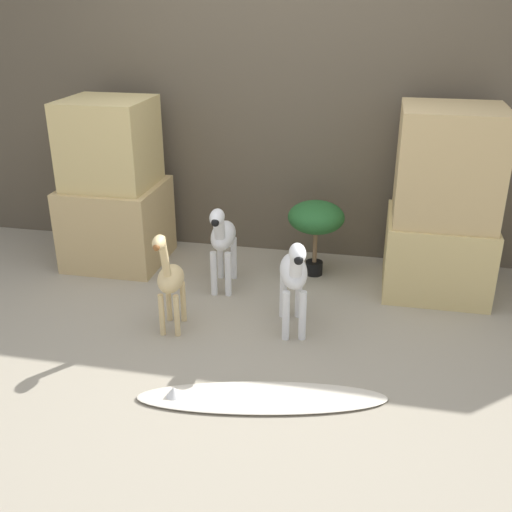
{
  "coord_description": "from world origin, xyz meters",
  "views": [
    {
      "loc": [
        0.69,
        -2.68,
        1.82
      ],
      "look_at": [
        0.01,
        0.62,
        0.34
      ],
      "focal_mm": 42.0,
      "sensor_mm": 36.0,
      "label": 1
    }
  ],
  "objects_px": {
    "surfboard": "(259,397)",
    "potted_palm_front": "(316,219)",
    "zebra_right": "(294,274)",
    "giraffe_figurine": "(170,278)",
    "zebra_left": "(222,238)"
  },
  "relations": [
    {
      "from": "surfboard",
      "to": "potted_palm_front",
      "type": "bearing_deg",
      "value": 86.27
    },
    {
      "from": "zebra_right",
      "to": "giraffe_figurine",
      "type": "bearing_deg",
      "value": -168.89
    },
    {
      "from": "zebra_left",
      "to": "surfboard",
      "type": "height_order",
      "value": "zebra_left"
    },
    {
      "from": "zebra_left",
      "to": "potted_palm_front",
      "type": "bearing_deg",
      "value": 31.37
    },
    {
      "from": "potted_palm_front",
      "to": "surfboard",
      "type": "relative_size",
      "value": 0.42
    },
    {
      "from": "zebra_left",
      "to": "surfboard",
      "type": "xyz_separation_m",
      "value": [
        0.47,
        -1.14,
        -0.35
      ]
    },
    {
      "from": "zebra_left",
      "to": "giraffe_figurine",
      "type": "bearing_deg",
      "value": -105.05
    },
    {
      "from": "potted_palm_front",
      "to": "surfboard",
      "type": "height_order",
      "value": "potted_palm_front"
    },
    {
      "from": "zebra_left",
      "to": "zebra_right",
      "type": "bearing_deg",
      "value": -40.04
    },
    {
      "from": "zebra_left",
      "to": "giraffe_figurine",
      "type": "distance_m",
      "value": 0.61
    },
    {
      "from": "giraffe_figurine",
      "to": "surfboard",
      "type": "xyz_separation_m",
      "value": [
        0.63,
        -0.55,
        -0.32
      ]
    },
    {
      "from": "zebra_right",
      "to": "potted_palm_front",
      "type": "bearing_deg",
      "value": 87.59
    },
    {
      "from": "zebra_left",
      "to": "potted_palm_front",
      "type": "height_order",
      "value": "zebra_left"
    },
    {
      "from": "zebra_right",
      "to": "potted_palm_front",
      "type": "relative_size",
      "value": 1.17
    },
    {
      "from": "potted_palm_front",
      "to": "surfboard",
      "type": "bearing_deg",
      "value": -93.73
    }
  ]
}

